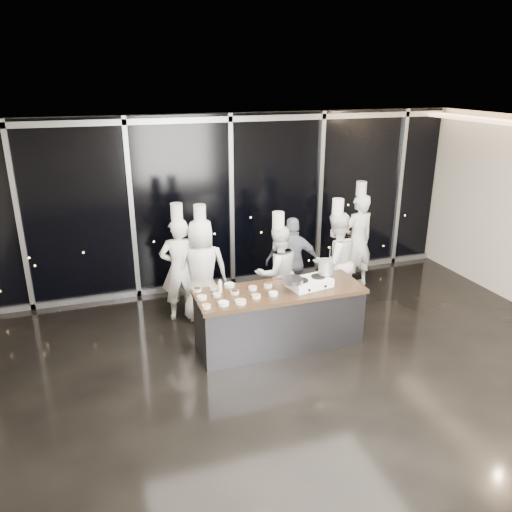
{
  "coord_description": "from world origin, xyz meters",
  "views": [
    {
      "loc": [
        -2.44,
        -5.26,
        3.82
      ],
      "look_at": [
        -0.26,
        1.2,
        1.34
      ],
      "focal_mm": 35.0,
      "sensor_mm": 36.0,
      "label": 1
    }
  ],
  "objects_px": {
    "demo_counter": "(279,317)",
    "frying_pan": "(292,280)",
    "chef_far_left": "(180,268)",
    "chef_right": "(335,261)",
    "chef_side": "(357,240)",
    "chef_left": "(202,269)",
    "stock_pot": "(326,267)",
    "stove": "(310,283)",
    "chef_center": "(277,272)",
    "guest": "(293,262)"
  },
  "relations": [
    {
      "from": "chef_center",
      "to": "stove",
      "type": "bearing_deg",
      "value": 93.54
    },
    {
      "from": "demo_counter",
      "to": "chef_side",
      "type": "xyz_separation_m",
      "value": [
        2.2,
        1.64,
        0.46
      ]
    },
    {
      "from": "stock_pot",
      "to": "chef_far_left",
      "type": "relative_size",
      "value": 0.11
    },
    {
      "from": "frying_pan",
      "to": "chef_side",
      "type": "xyz_separation_m",
      "value": [
        2.06,
        1.74,
        -0.15
      ]
    },
    {
      "from": "demo_counter",
      "to": "guest",
      "type": "relative_size",
      "value": 1.55
    },
    {
      "from": "frying_pan",
      "to": "chef_left",
      "type": "xyz_separation_m",
      "value": [
        -1.01,
        1.33,
        -0.2
      ]
    },
    {
      "from": "demo_counter",
      "to": "frying_pan",
      "type": "height_order",
      "value": "frying_pan"
    },
    {
      "from": "chef_center",
      "to": "chef_side",
      "type": "relative_size",
      "value": 0.89
    },
    {
      "from": "chef_far_left",
      "to": "chef_left",
      "type": "relative_size",
      "value": 1.01
    },
    {
      "from": "stock_pot",
      "to": "chef_center",
      "type": "height_order",
      "value": "chef_center"
    },
    {
      "from": "guest",
      "to": "chef_right",
      "type": "xyz_separation_m",
      "value": [
        0.62,
        -0.35,
        0.07
      ]
    },
    {
      "from": "chef_right",
      "to": "chef_side",
      "type": "height_order",
      "value": "chef_side"
    },
    {
      "from": "stove",
      "to": "stock_pot",
      "type": "relative_size",
      "value": 3.11
    },
    {
      "from": "chef_left",
      "to": "chef_center",
      "type": "height_order",
      "value": "chef_left"
    },
    {
      "from": "chef_far_left",
      "to": "chef_side",
      "type": "relative_size",
      "value": 0.97
    },
    {
      "from": "chef_left",
      "to": "chef_right",
      "type": "xyz_separation_m",
      "value": [
        2.21,
        -0.34,
        -0.0
      ]
    },
    {
      "from": "demo_counter",
      "to": "frying_pan",
      "type": "relative_size",
      "value": 4.24
    },
    {
      "from": "chef_far_left",
      "to": "chef_left",
      "type": "xyz_separation_m",
      "value": [
        0.34,
        -0.12,
        -0.02
      ]
    },
    {
      "from": "chef_far_left",
      "to": "guest",
      "type": "xyz_separation_m",
      "value": [
        1.93,
        -0.11,
        -0.09
      ]
    },
    {
      "from": "chef_side",
      "to": "chef_left",
      "type": "bearing_deg",
      "value": -1.67
    },
    {
      "from": "demo_counter",
      "to": "frying_pan",
      "type": "xyz_separation_m",
      "value": [
        0.14,
        -0.1,
        0.61
      ]
    },
    {
      "from": "chef_far_left",
      "to": "chef_side",
      "type": "bearing_deg",
      "value": -167.9
    },
    {
      "from": "stove",
      "to": "chef_far_left",
      "type": "distance_m",
      "value": 2.17
    },
    {
      "from": "chef_far_left",
      "to": "frying_pan",
      "type": "bearing_deg",
      "value": 140.25
    },
    {
      "from": "stock_pot",
      "to": "frying_pan",
      "type": "bearing_deg",
      "value": -168.07
    },
    {
      "from": "stove",
      "to": "stock_pot",
      "type": "xyz_separation_m",
      "value": [
        0.29,
        0.07,
        0.18
      ]
    },
    {
      "from": "chef_far_left",
      "to": "chef_right",
      "type": "xyz_separation_m",
      "value": [
        2.55,
        -0.46,
        -0.02
      ]
    },
    {
      "from": "stock_pot",
      "to": "chef_center",
      "type": "relative_size",
      "value": 0.12
    },
    {
      "from": "demo_counter",
      "to": "chef_center",
      "type": "relative_size",
      "value": 1.36
    },
    {
      "from": "chef_far_left",
      "to": "chef_right",
      "type": "distance_m",
      "value": 2.59
    },
    {
      "from": "frying_pan",
      "to": "chef_far_left",
      "type": "xyz_separation_m",
      "value": [
        -1.35,
        1.44,
        -0.18
      ]
    },
    {
      "from": "demo_counter",
      "to": "chef_far_left",
      "type": "bearing_deg",
      "value": 131.98
    },
    {
      "from": "demo_counter",
      "to": "stove",
      "type": "distance_m",
      "value": 0.68
    },
    {
      "from": "frying_pan",
      "to": "chef_side",
      "type": "distance_m",
      "value": 2.7
    },
    {
      "from": "chef_far_left",
      "to": "stove",
      "type": "bearing_deg",
      "value": 147.34
    },
    {
      "from": "stock_pot",
      "to": "guest",
      "type": "relative_size",
      "value": 0.14
    },
    {
      "from": "stock_pot",
      "to": "guest",
      "type": "bearing_deg",
      "value": 90.98
    },
    {
      "from": "chef_left",
      "to": "chef_side",
      "type": "xyz_separation_m",
      "value": [
        3.07,
        0.41,
        0.05
      ]
    },
    {
      "from": "demo_counter",
      "to": "chef_side",
      "type": "bearing_deg",
      "value": 36.7
    },
    {
      "from": "stove",
      "to": "frying_pan",
      "type": "xyz_separation_m",
      "value": [
        -0.31,
        -0.06,
        0.1
      ]
    },
    {
      "from": "guest",
      "to": "chef_side",
      "type": "xyz_separation_m",
      "value": [
        1.48,
        0.41,
        0.12
      ]
    },
    {
      "from": "chef_left",
      "to": "chef_center",
      "type": "xyz_separation_m",
      "value": [
        1.17,
        -0.36,
        -0.06
      ]
    },
    {
      "from": "chef_center",
      "to": "chef_right",
      "type": "xyz_separation_m",
      "value": [
        1.04,
        0.01,
        0.06
      ]
    },
    {
      "from": "stove",
      "to": "chef_side",
      "type": "height_order",
      "value": "chef_side"
    },
    {
      "from": "chef_left",
      "to": "guest",
      "type": "distance_m",
      "value": 1.59
    },
    {
      "from": "frying_pan",
      "to": "stove",
      "type": "bearing_deg",
      "value": 0.01
    },
    {
      "from": "stove",
      "to": "stock_pot",
      "type": "bearing_deg",
      "value": 3.14
    },
    {
      "from": "stock_pot",
      "to": "chef_left",
      "type": "height_order",
      "value": "chef_left"
    },
    {
      "from": "frying_pan",
      "to": "chef_far_left",
      "type": "bearing_deg",
      "value": 122.69
    },
    {
      "from": "chef_left",
      "to": "chef_right",
      "type": "height_order",
      "value": "chef_right"
    }
  ]
}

